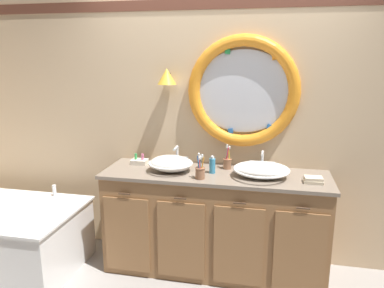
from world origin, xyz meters
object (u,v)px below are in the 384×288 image
at_px(toothbrush_holder_left, 200,172).
at_px(toiletry_basket, 139,161).
at_px(sink_basin_left, 171,163).
at_px(soap_dispenser, 212,165).
at_px(sink_basin_right, 261,170).
at_px(toothbrush_holder_right, 227,163).
at_px(folded_hand_towel, 313,180).

bearing_deg(toothbrush_holder_left, toiletry_basket, 154.98).
height_order(sink_basin_left, soap_dispenser, soap_dispenser).
relative_size(sink_basin_right, toothbrush_holder_right, 2.08).
height_order(toothbrush_holder_left, soap_dispenser, toothbrush_holder_left).
bearing_deg(folded_hand_towel, sink_basin_right, 171.75).
height_order(soap_dispenser, folded_hand_towel, soap_dispenser).
relative_size(soap_dispenser, folded_hand_towel, 1.06).
relative_size(sink_basin_left, sink_basin_right, 0.83).
bearing_deg(toothbrush_holder_right, sink_basin_right, -29.53).
xyz_separation_m(sink_basin_left, toothbrush_holder_left, (0.29, -0.15, -0.01)).
bearing_deg(toiletry_basket, sink_basin_left, -23.16).
relative_size(sink_basin_left, toothbrush_holder_left, 1.79).
xyz_separation_m(toothbrush_holder_right, toiletry_basket, (-0.81, -0.03, -0.03)).
distance_m(toothbrush_holder_left, soap_dispenser, 0.18).
bearing_deg(folded_hand_towel, soap_dispenser, 174.48).
height_order(sink_basin_left, folded_hand_towel, sink_basin_left).
relative_size(sink_basin_right, folded_hand_towel, 3.11).
xyz_separation_m(folded_hand_towel, toiletry_basket, (-1.52, 0.20, 0.00)).
distance_m(soap_dispenser, folded_hand_towel, 0.83).
relative_size(soap_dispenser, toiletry_basket, 1.09).
relative_size(sink_basin_left, folded_hand_towel, 2.59).
relative_size(sink_basin_left, toothbrush_holder_right, 1.73).
bearing_deg(sink_basin_right, toiletry_basket, 172.57).
bearing_deg(toiletry_basket, folded_hand_towel, -7.65).
bearing_deg(sink_basin_right, soap_dispenser, 177.19).
bearing_deg(sink_basin_right, toothbrush_holder_left, -163.06).
relative_size(toothbrush_holder_left, toiletry_basket, 1.49).
distance_m(sink_basin_right, toothbrush_holder_right, 0.35).
relative_size(sink_basin_left, toiletry_basket, 2.66).
bearing_deg(sink_basin_right, sink_basin_left, -180.00).
distance_m(soap_dispenser, toiletry_basket, 0.72).
bearing_deg(toothbrush_holder_left, sink_basin_right, 16.94).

